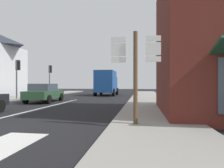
% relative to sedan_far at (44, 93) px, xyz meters
% --- Properties ---
extents(ground_plane, '(80.00, 80.00, 0.00)m').
position_rel_sedan_far_xyz_m(ground_plane, '(1.76, 0.57, -0.76)').
color(ground_plane, black).
extents(sidewalk_right, '(3.13, 44.00, 0.14)m').
position_rel_sedan_far_xyz_m(sidewalk_right, '(8.22, -1.43, -0.69)').
color(sidewalk_right, gray).
rests_on(sidewalk_right, ground).
extents(lane_centre_stripe, '(0.16, 12.00, 0.01)m').
position_rel_sedan_far_xyz_m(lane_centre_stripe, '(1.76, -3.43, -0.75)').
color(lane_centre_stripe, silver).
rests_on(lane_centre_stripe, ground).
extents(lane_turn_arrow, '(1.20, 2.20, 0.01)m').
position_rel_sedan_far_xyz_m(lane_turn_arrow, '(4.45, -10.43, -0.75)').
color(lane_turn_arrow, silver).
rests_on(lane_turn_arrow, ground).
extents(sedan_far, '(2.21, 4.32, 1.47)m').
position_rel_sedan_far_xyz_m(sedan_far, '(0.00, 0.00, 0.00)').
color(sedan_far, '#2D5133').
rests_on(sedan_far, ground).
extents(delivery_truck, '(2.49, 5.00, 3.05)m').
position_rel_sedan_far_xyz_m(delivery_truck, '(3.31, 9.49, 0.89)').
color(delivery_truck, '#19478C').
rests_on(delivery_truck, ground).
extents(route_sign_post, '(1.66, 0.14, 3.20)m').
position_rel_sedan_far_xyz_m(route_sign_post, '(7.50, -8.11, 1.15)').
color(route_sign_post, brown).
rests_on(route_sign_post, ground).
extents(traffic_light_far_left, '(0.30, 0.49, 3.72)m').
position_rel_sedan_far_xyz_m(traffic_light_far_left, '(-3.42, 7.89, 1.99)').
color(traffic_light_far_left, '#47474C').
rests_on(traffic_light_far_left, ground).
extents(traffic_light_near_left, '(0.30, 0.49, 3.60)m').
position_rel_sedan_far_xyz_m(traffic_light_near_left, '(-3.42, 1.56, 1.91)').
color(traffic_light_near_left, '#47474C').
rests_on(traffic_light_near_left, ground).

